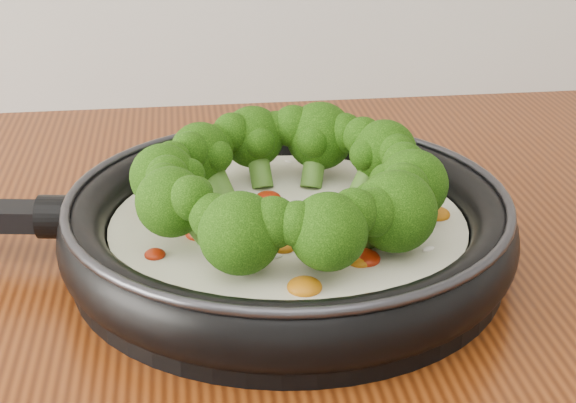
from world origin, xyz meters
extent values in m
cylinder|color=black|center=(0.11, 1.10, 0.91)|extent=(0.36, 0.36, 0.01)
torus|color=black|center=(0.11, 1.10, 0.93)|extent=(0.38, 0.38, 0.03)
torus|color=#2D2D33|center=(0.11, 1.10, 0.95)|extent=(0.37, 0.37, 0.01)
cylinder|color=black|center=(-0.05, 1.13, 0.94)|extent=(0.04, 0.04, 0.03)
cylinder|color=silver|center=(0.11, 1.10, 0.92)|extent=(0.30, 0.30, 0.02)
ellipsoid|color=#991D07|center=(0.05, 1.09, 0.94)|extent=(0.03, 0.03, 0.01)
ellipsoid|color=#991D07|center=(0.20, 1.09, 0.94)|extent=(0.02, 0.02, 0.01)
ellipsoid|color=#BA640B|center=(0.02, 1.13, 0.94)|extent=(0.03, 0.03, 0.01)
ellipsoid|color=#991D07|center=(0.10, 1.14, 0.94)|extent=(0.03, 0.03, 0.01)
ellipsoid|color=#991D07|center=(0.19, 1.11, 0.94)|extent=(0.03, 0.03, 0.01)
ellipsoid|color=#BA640B|center=(0.11, 1.00, 0.94)|extent=(0.03, 0.03, 0.01)
ellipsoid|color=#991D07|center=(0.19, 1.08, 0.94)|extent=(0.03, 0.03, 0.01)
ellipsoid|color=#991D07|center=(0.21, 1.13, 0.94)|extent=(0.02, 0.02, 0.01)
ellipsoid|color=#BA640B|center=(0.10, 1.06, 0.94)|extent=(0.02, 0.02, 0.01)
ellipsoid|color=#991D07|center=(0.02, 1.06, 0.94)|extent=(0.02, 0.02, 0.01)
ellipsoid|color=#991D07|center=(0.12, 1.09, 0.94)|extent=(0.02, 0.02, 0.01)
ellipsoid|color=#BA640B|center=(0.15, 1.03, 0.94)|extent=(0.02, 0.02, 0.01)
ellipsoid|color=#991D07|center=(0.14, 1.09, 0.94)|extent=(0.02, 0.02, 0.01)
ellipsoid|color=#991D07|center=(0.16, 1.04, 0.94)|extent=(0.03, 0.03, 0.01)
ellipsoid|color=#BA640B|center=(0.22, 1.10, 0.94)|extent=(0.03, 0.03, 0.01)
ellipsoid|color=#991D07|center=(0.16, 1.06, 0.94)|extent=(0.02, 0.02, 0.01)
ellipsoid|color=#991D07|center=(0.16, 1.08, 0.94)|extent=(0.02, 0.02, 0.01)
ellipsoid|color=#BA640B|center=(0.14, 1.03, 0.94)|extent=(0.02, 0.02, 0.01)
ellipsoid|color=#991D07|center=(0.15, 1.08, 0.94)|extent=(0.03, 0.03, 0.01)
ellipsoid|color=#991D07|center=(0.07, 1.05, 0.94)|extent=(0.02, 0.02, 0.01)
ellipsoid|color=white|center=(0.13, 1.11, 0.93)|extent=(0.01, 0.01, 0.00)
ellipsoid|color=white|center=(0.02, 1.16, 0.93)|extent=(0.01, 0.01, 0.00)
ellipsoid|color=white|center=(0.20, 1.06, 0.94)|extent=(0.01, 0.00, 0.00)
ellipsoid|color=white|center=(0.15, 1.09, 0.94)|extent=(0.01, 0.01, 0.00)
ellipsoid|color=white|center=(0.11, 1.13, 0.94)|extent=(0.01, 0.01, 0.00)
ellipsoid|color=white|center=(0.07, 1.09, 0.94)|extent=(0.01, 0.01, 0.00)
ellipsoid|color=white|center=(0.03, 1.14, 0.94)|extent=(0.01, 0.01, 0.00)
ellipsoid|color=white|center=(0.06, 1.11, 0.93)|extent=(0.01, 0.00, 0.00)
ellipsoid|color=white|center=(0.20, 1.04, 0.94)|extent=(0.01, 0.01, 0.00)
ellipsoid|color=white|center=(0.12, 1.10, 0.94)|extent=(0.01, 0.01, 0.00)
ellipsoid|color=white|center=(0.15, 1.10, 0.94)|extent=(0.01, 0.01, 0.00)
ellipsoid|color=white|center=(0.14, 1.14, 0.93)|extent=(0.01, 0.00, 0.00)
ellipsoid|color=white|center=(0.13, 1.22, 0.93)|extent=(0.01, 0.01, 0.00)
ellipsoid|color=white|center=(0.07, 1.09, 0.93)|extent=(0.01, 0.01, 0.00)
ellipsoid|color=white|center=(0.06, 1.06, 0.93)|extent=(0.01, 0.01, 0.00)
ellipsoid|color=white|center=(0.13, 1.11, 0.93)|extent=(0.01, 0.01, 0.00)
ellipsoid|color=white|center=(0.09, 1.12, 0.93)|extent=(0.01, 0.01, 0.00)
ellipsoid|color=white|center=(0.08, 1.14, 0.94)|extent=(0.01, 0.01, 0.00)
ellipsoid|color=white|center=(0.04, 1.16, 0.93)|extent=(0.01, 0.01, 0.00)
ellipsoid|color=white|center=(0.11, 1.14, 0.94)|extent=(0.01, 0.01, 0.00)
ellipsoid|color=white|center=(0.16, 1.10, 0.94)|extent=(0.01, 0.01, 0.00)
ellipsoid|color=white|center=(0.10, 1.05, 0.93)|extent=(0.01, 0.01, 0.00)
ellipsoid|color=white|center=(0.08, 1.06, 0.93)|extent=(0.00, 0.01, 0.00)
ellipsoid|color=white|center=(0.20, 1.14, 0.93)|extent=(0.01, 0.01, 0.00)
cylinder|color=#52812A|center=(0.18, 1.09, 0.95)|extent=(0.04, 0.02, 0.04)
sphere|color=black|center=(0.20, 1.08, 0.97)|extent=(0.06, 0.06, 0.05)
sphere|color=black|center=(0.20, 1.10, 0.98)|extent=(0.04, 0.04, 0.03)
sphere|color=black|center=(0.19, 1.06, 0.97)|extent=(0.03, 0.03, 0.03)
sphere|color=black|center=(0.18, 1.09, 0.97)|extent=(0.03, 0.03, 0.03)
cylinder|color=#52812A|center=(0.18, 1.13, 0.95)|extent=(0.04, 0.03, 0.04)
sphere|color=black|center=(0.19, 1.14, 0.97)|extent=(0.06, 0.06, 0.05)
sphere|color=black|center=(0.18, 1.16, 0.98)|extent=(0.04, 0.04, 0.03)
sphere|color=black|center=(0.20, 1.12, 0.97)|extent=(0.03, 0.03, 0.03)
sphere|color=black|center=(0.18, 1.13, 0.97)|extent=(0.03, 0.03, 0.03)
cylinder|color=#52812A|center=(0.14, 1.17, 0.95)|extent=(0.03, 0.04, 0.04)
sphere|color=black|center=(0.15, 1.18, 0.97)|extent=(0.06, 0.06, 0.06)
sphere|color=black|center=(0.13, 1.19, 0.98)|extent=(0.04, 0.04, 0.03)
sphere|color=black|center=(0.17, 1.17, 0.98)|extent=(0.04, 0.04, 0.03)
sphere|color=black|center=(0.14, 1.17, 0.97)|extent=(0.03, 0.03, 0.03)
cylinder|color=#52812A|center=(0.10, 1.17, 0.95)|extent=(0.02, 0.04, 0.04)
sphere|color=black|center=(0.10, 1.19, 0.97)|extent=(0.06, 0.06, 0.05)
sphere|color=black|center=(0.08, 1.18, 0.98)|extent=(0.04, 0.04, 0.03)
sphere|color=black|center=(0.11, 1.19, 0.97)|extent=(0.03, 0.03, 0.03)
sphere|color=black|center=(0.10, 1.17, 0.97)|extent=(0.03, 0.03, 0.03)
cylinder|color=#52812A|center=(0.06, 1.15, 0.95)|extent=(0.03, 0.03, 0.04)
sphere|color=black|center=(0.05, 1.17, 0.97)|extent=(0.05, 0.05, 0.05)
sphere|color=black|center=(0.04, 1.15, 0.97)|extent=(0.03, 0.03, 0.03)
sphere|color=black|center=(0.07, 1.18, 0.97)|extent=(0.03, 0.03, 0.03)
sphere|color=black|center=(0.06, 1.15, 0.97)|extent=(0.03, 0.03, 0.02)
cylinder|color=#52812A|center=(0.04, 1.11, 0.95)|extent=(0.04, 0.02, 0.04)
sphere|color=black|center=(0.02, 1.11, 0.97)|extent=(0.06, 0.06, 0.05)
sphere|color=black|center=(0.03, 1.10, 0.98)|extent=(0.03, 0.03, 0.03)
sphere|color=black|center=(0.03, 1.13, 0.97)|extent=(0.03, 0.03, 0.03)
sphere|color=black|center=(0.04, 1.11, 0.97)|extent=(0.03, 0.03, 0.02)
cylinder|color=#52812A|center=(0.05, 1.07, 0.95)|extent=(0.04, 0.03, 0.04)
sphere|color=black|center=(0.03, 1.06, 0.97)|extent=(0.05, 0.05, 0.05)
sphere|color=black|center=(0.04, 1.05, 0.98)|extent=(0.03, 0.03, 0.03)
sphere|color=black|center=(0.03, 1.08, 0.98)|extent=(0.03, 0.03, 0.03)
sphere|color=black|center=(0.05, 1.07, 0.97)|extent=(0.03, 0.03, 0.02)
cylinder|color=#52812A|center=(0.08, 1.04, 0.95)|extent=(0.03, 0.04, 0.04)
sphere|color=black|center=(0.07, 1.02, 0.97)|extent=(0.06, 0.06, 0.05)
sphere|color=black|center=(0.09, 1.02, 0.97)|extent=(0.04, 0.04, 0.03)
sphere|color=black|center=(0.06, 1.04, 0.97)|extent=(0.04, 0.04, 0.03)
sphere|color=black|center=(0.08, 1.04, 0.97)|extent=(0.03, 0.03, 0.03)
cylinder|color=#52812A|center=(0.12, 1.03, 0.95)|extent=(0.02, 0.04, 0.04)
sphere|color=black|center=(0.13, 1.01, 0.97)|extent=(0.06, 0.06, 0.05)
sphere|color=black|center=(0.14, 1.02, 0.98)|extent=(0.04, 0.04, 0.03)
sphere|color=black|center=(0.11, 1.01, 0.97)|extent=(0.03, 0.03, 0.03)
sphere|color=black|center=(0.12, 1.03, 0.97)|extent=(0.03, 0.03, 0.03)
cylinder|color=#52812A|center=(0.17, 1.05, 0.95)|extent=(0.04, 0.03, 0.04)
sphere|color=black|center=(0.18, 1.04, 0.97)|extent=(0.06, 0.06, 0.06)
sphere|color=black|center=(0.19, 1.06, 0.97)|extent=(0.04, 0.04, 0.03)
sphere|color=black|center=(0.16, 1.03, 0.97)|extent=(0.04, 0.04, 0.03)
sphere|color=black|center=(0.16, 1.05, 0.97)|extent=(0.03, 0.03, 0.03)
camera|label=1|loc=(0.04, 0.54, 1.21)|focal=53.90mm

